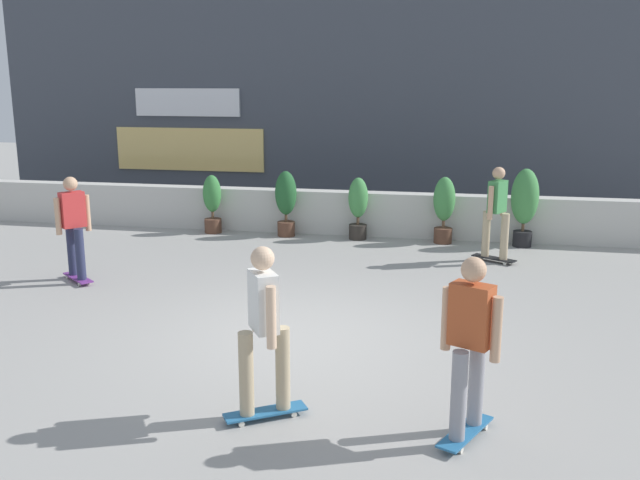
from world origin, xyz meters
TOP-DOWN VIEW (x-y plane):
  - ground_plane at (0.00, 0.00)m, footprint 48.00×48.00m
  - planter_wall at (0.00, 6.00)m, footprint 18.00×0.40m
  - building_backdrop at (-0.01, 10.00)m, footprint 20.00×2.08m
  - potted_plant_0 at (-3.12, 5.55)m, footprint 0.38×0.38m
  - potted_plant_1 at (-1.53, 5.55)m, footprint 0.44×0.44m
  - potted_plant_2 at (-0.03, 5.55)m, footprint 0.40×0.40m
  - potted_plant_3 at (1.68, 5.55)m, footprint 0.42×0.42m
  - potted_plant_4 at (3.20, 5.55)m, footprint 0.52×0.52m
  - skater_mid_plaza at (-4.00, 1.65)m, footprint 0.75×0.66m
  - skater_by_wall_right at (0.21, -2.23)m, footprint 0.78×0.60m
  - skater_far_right at (2.09, -2.25)m, footprint 0.52×0.81m
  - skater_foreground at (2.62, 4.24)m, footprint 0.79×0.58m

SIDE VIEW (x-z plane):
  - ground_plane at x=0.00m, z-range 0.00..0.00m
  - planter_wall at x=0.00m, z-range 0.00..0.90m
  - potted_plant_0 at x=-3.12m, z-range 0.05..1.27m
  - potted_plant_2 at x=-0.03m, z-range 0.06..1.32m
  - potted_plant_3 at x=1.68m, z-range 0.08..1.40m
  - potted_plant_1 at x=-1.53m, z-range 0.09..1.44m
  - potted_plant_4 at x=3.20m, z-range 0.13..1.64m
  - skater_mid_plaza at x=-4.00m, z-range 0.09..1.79m
  - skater_by_wall_right at x=0.21m, z-range 0.09..1.79m
  - skater_far_right at x=2.09m, z-range 0.09..1.79m
  - skater_foreground at x=2.62m, z-range 0.09..1.79m
  - building_backdrop at x=-0.01m, z-range 0.00..6.50m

